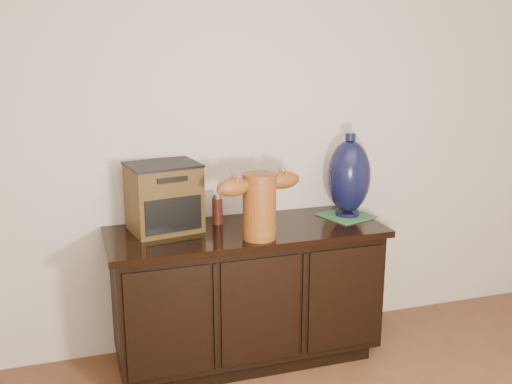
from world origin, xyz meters
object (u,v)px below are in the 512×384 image
object	(u,v)px
sideboard	(246,293)
spray_can	(217,209)
lamp_base	(349,177)
tv_radio	(164,197)
terracotta_vessel	(259,202)

from	to	relation	value
sideboard	spray_can	bearing A→B (deg)	132.70
sideboard	spray_can	xyz separation A→B (m)	(-0.12, 0.13, 0.45)
lamp_base	spray_can	size ratio (longest dim) A/B	2.78
lamp_base	tv_radio	bearing A→B (deg)	176.24
tv_radio	spray_can	world-z (taller)	tv_radio
tv_radio	sideboard	bearing A→B (deg)	-25.63
terracotta_vessel	spray_can	distance (m)	0.35
lamp_base	terracotta_vessel	bearing A→B (deg)	-160.40
sideboard	tv_radio	world-z (taller)	tv_radio
sideboard	lamp_base	bearing A→B (deg)	4.24
sideboard	lamp_base	xyz separation A→B (m)	(0.61, 0.05, 0.60)
terracotta_vessel	lamp_base	distance (m)	0.63
spray_can	sideboard	bearing A→B (deg)	-47.30
terracotta_vessel	tv_radio	size ratio (longest dim) A/B	1.18
tv_radio	spray_can	size ratio (longest dim) A/B	2.38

